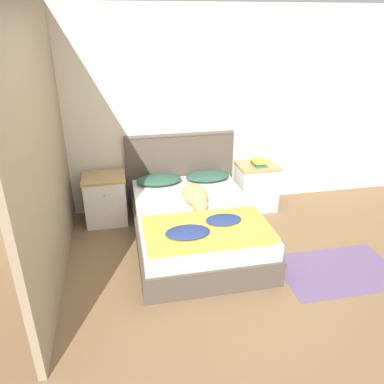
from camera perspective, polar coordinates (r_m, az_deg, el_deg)
The scene contains 13 objects.
ground_plane at distance 3.57m, azimuth 5.35°, elevation -16.70°, with size 16.00×16.00×0.00m, color brown.
wall_back at distance 4.87m, azimuth -1.28°, elevation 11.90°, with size 9.00×0.06×2.55m.
wall_side_left at distance 3.82m, azimuth -21.37°, elevation 6.54°, with size 0.06×3.10×2.55m.
bed at distance 4.28m, azimuth 0.51°, elevation -5.13°, with size 1.35×1.91×0.46m.
headboard at distance 5.01m, azimuth -1.80°, elevation 3.46°, with size 1.43×0.06×1.04m.
nightstand_left at distance 4.82m, azimuth -13.00°, elevation -1.04°, with size 0.52×0.46×0.62m.
nightstand_right at distance 5.13m, azimuth 9.73°, elevation 0.88°, with size 0.52×0.46×0.62m.
pillow_left at distance 4.75m, azimuth -5.05°, elevation 1.86°, with size 0.57×0.35×0.11m.
pillow_right at distance 4.86m, azimuth 2.40°, elevation 2.45°, with size 0.57×0.35×0.11m.
quilt at distance 3.66m, azimuth 2.22°, elevation -5.68°, with size 1.22×0.69×0.12m.
dog at distance 4.24m, azimuth 0.55°, elevation -0.60°, with size 0.28×0.73×0.18m.
book_stack at distance 4.98m, azimuth 10.11°, elevation 4.42°, with size 0.18×0.23×0.08m.
rug at distance 4.23m, azimuth 21.34°, elevation -11.07°, with size 1.20×0.78×0.00m.
Camera 1 is at (-0.85, -2.55, 2.36)m, focal length 35.00 mm.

